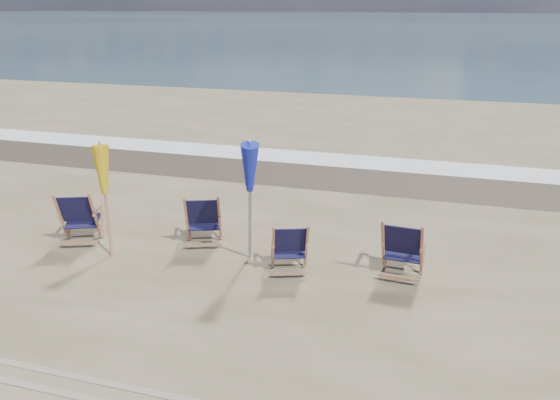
% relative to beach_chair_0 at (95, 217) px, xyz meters
% --- Properties ---
extents(ocean, '(400.00, 400.00, 0.00)m').
position_rel_beach_chair_0_xyz_m(ocean, '(3.29, 126.75, -0.56)').
color(ocean, '#38515D').
rests_on(ocean, ground).
extents(surf_foam, '(200.00, 1.40, 0.01)m').
position_rel_beach_chair_0_xyz_m(surf_foam, '(3.29, 7.05, -0.55)').
color(surf_foam, silver).
rests_on(surf_foam, ground).
extents(wet_sand_strip, '(200.00, 2.60, 0.00)m').
position_rel_beach_chair_0_xyz_m(wet_sand_strip, '(3.29, 5.55, -0.55)').
color(wet_sand_strip, '#42362A').
rests_on(wet_sand_strip, ground).
extents(beach_chair_0, '(0.95, 1.00, 1.11)m').
position_rel_beach_chair_0_xyz_m(beach_chair_0, '(0.00, 0.00, 0.00)').
color(beach_chair_0, black).
rests_on(beach_chair_0, ground).
extents(beach_chair_1, '(0.91, 0.96, 1.07)m').
position_rel_beach_chair_0_xyz_m(beach_chair_1, '(2.24, 0.57, -0.02)').
color(beach_chair_1, black).
rests_on(beach_chair_1, ground).
extents(beach_chair_2, '(0.83, 0.88, 0.98)m').
position_rel_beach_chair_0_xyz_m(beach_chair_2, '(4.05, -0.08, -0.06)').
color(beach_chair_2, black).
rests_on(beach_chair_2, ground).
extents(beach_chair_3, '(0.76, 0.84, 1.10)m').
position_rel_beach_chair_0_xyz_m(beach_chair_3, '(5.88, 0.15, -0.01)').
color(beach_chair_3, black).
rests_on(beach_chair_3, ground).
extents(umbrella_yellow, '(0.30, 0.30, 1.98)m').
position_rel_beach_chair_0_xyz_m(umbrella_yellow, '(0.46, -0.26, 0.91)').
color(umbrella_yellow, '#A96B4B').
rests_on(umbrella_yellow, ground).
extents(umbrella_blue, '(0.30, 0.30, 2.28)m').
position_rel_beach_chair_0_xyz_m(umbrella_blue, '(3.03, 0.03, 1.19)').
color(umbrella_blue, '#A5A5AD').
rests_on(umbrella_blue, ground).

